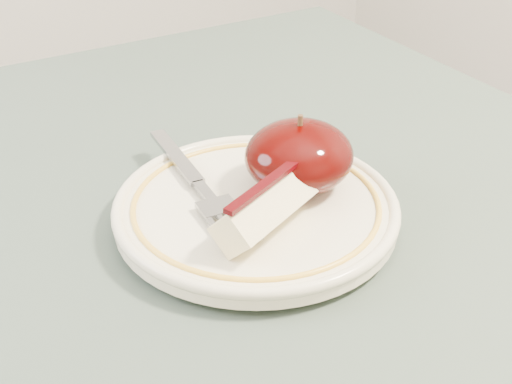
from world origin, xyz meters
TOP-DOWN VIEW (x-y plane):
  - plate at (0.10, 0.04)m, footprint 0.21×0.21m
  - apple_half at (0.15, 0.04)m, footprint 0.08×0.08m
  - apple_wedge at (0.09, 0.00)m, footprint 0.09×0.07m
  - fork at (0.08, 0.08)m, footprint 0.03×0.18m

SIDE VIEW (x-z plane):
  - plate at x=0.10m, z-range 0.75..0.77m
  - fork at x=0.08m, z-range 0.77..0.78m
  - apple_wedge at x=0.09m, z-range 0.77..0.81m
  - apple_half at x=0.15m, z-range 0.76..0.82m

